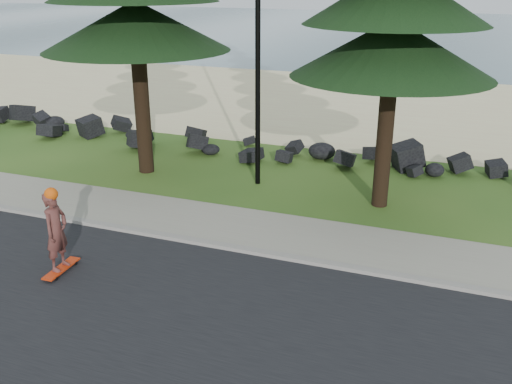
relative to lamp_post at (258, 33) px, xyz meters
The scene contains 9 objects.
ground 5.23m from the lamp_post, 90.00° to the right, with size 160.00×160.00×0.00m, color #30581B.
road 8.74m from the lamp_post, 90.00° to the right, with size 160.00×7.00×0.02m, color black.
kerb 5.79m from the lamp_post, 90.00° to the right, with size 160.00×0.20×0.10m, color gray.
sidewalk 5.08m from the lamp_post, 90.00° to the right, with size 160.00×2.00×0.08m, color gray.
beach_sand 12.03m from the lamp_post, 90.00° to the left, with size 160.00×15.00×0.01m, color beige.
ocean 47.98m from the lamp_post, 90.00° to the left, with size 160.00×58.00×0.01m, color #31555F.
seawall_boulders 4.78m from the lamp_post, 90.00° to the left, with size 60.00×2.40×1.10m, color black, non-canonical shape.
lamp_post is the anchor object (origin of this frame).
skateboarder 7.25m from the lamp_post, 106.67° to the right, with size 0.42×0.98×1.80m.
Camera 1 is at (5.32, -11.05, 5.63)m, focal length 40.00 mm.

